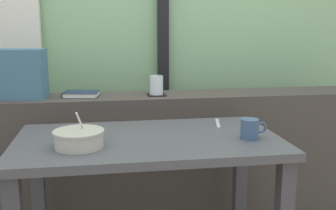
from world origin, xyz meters
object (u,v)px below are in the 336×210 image
closed_book (81,94)px  breakfast_table (148,164)px  soup_bowl (79,139)px  ceramic_mug (250,129)px  juice_glass (156,86)px  throw_pillow (14,74)px  fork_utensil (218,123)px  coaster_square (156,95)px

closed_book → breakfast_table: bearing=-61.7°
soup_bowl → ceramic_mug: size_ratio=1.76×
juice_glass → throw_pillow: size_ratio=0.32×
juice_glass → closed_book: juice_glass is taller
breakfast_table → throw_pillow: 0.91m
breakfast_table → fork_utensil: size_ratio=6.55×
ceramic_mug → throw_pillow: bearing=148.7°
throw_pillow → fork_utensil: bearing=-20.7°
breakfast_table → ceramic_mug: 0.46m
ceramic_mug → closed_book: bearing=138.0°
soup_bowl → fork_utensil: (0.64, 0.28, -0.03)m
throw_pillow → coaster_square: bearing=-1.5°
breakfast_table → closed_book: closed_book is taller
fork_utensil → coaster_square: bearing=138.2°
breakfast_table → throw_pillow: size_ratio=3.48×
soup_bowl → ceramic_mug: bearing=0.6°
coaster_square → ceramic_mug: 0.70m
breakfast_table → coaster_square: (0.11, 0.54, 0.21)m
breakfast_table → juice_glass: (0.11, 0.54, 0.25)m
juice_glass → throw_pillow: (-0.75, 0.02, 0.08)m
fork_utensil → ceramic_mug: 0.28m
breakfast_table → soup_bowl: bearing=-161.3°
closed_book → ceramic_mug: size_ratio=1.81×
throw_pillow → ceramic_mug: throw_pillow is taller
coaster_square → throw_pillow: size_ratio=0.31×
fork_utensil → juice_glass: bearing=138.2°
soup_bowl → coaster_square: bearing=58.5°
ceramic_mug → juice_glass: bearing=116.5°
throw_pillow → juice_glass: bearing=-1.5°
coaster_square → juice_glass: bearing=0.0°
breakfast_table → closed_book: (-0.30, 0.56, 0.22)m
closed_book → throw_pillow: 0.36m
throw_pillow → soup_bowl: (0.36, -0.65, -0.18)m
juice_glass → breakfast_table: bearing=-101.3°
coaster_square → closed_book: size_ratio=0.49×
closed_book → coaster_square: bearing=-3.3°
soup_bowl → juice_glass: bearing=58.5°
juice_glass → ceramic_mug: (0.31, -0.63, -0.09)m
fork_utensil → closed_book: bearing=163.2°
breakfast_table → ceramic_mug: ceramic_mug is taller
soup_bowl → ceramic_mug: 0.70m
closed_book → ceramic_mug: bearing=-42.0°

